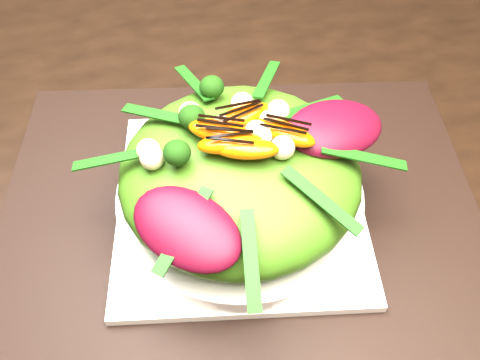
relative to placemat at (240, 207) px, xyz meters
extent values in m
cube|color=black|center=(0.00, 0.00, 0.00)|extent=(0.54, 0.45, 0.00)
cube|color=white|center=(0.00, 0.00, 0.01)|extent=(0.28, 0.28, 0.01)
cylinder|color=white|center=(0.00, 0.00, 0.02)|extent=(0.28, 0.28, 0.02)
ellipsoid|color=#3C6B13|center=(0.00, 0.00, 0.06)|extent=(0.30, 0.30, 0.08)
ellipsoid|color=#410714|center=(0.09, 0.00, 0.09)|extent=(0.11, 0.08, 0.02)
ellipsoid|color=#CF4903|center=(-0.01, 0.03, 0.10)|extent=(0.06, 0.03, 0.01)
sphere|color=black|center=(-0.07, 0.02, 0.10)|extent=(0.04, 0.04, 0.03)
sphere|color=beige|center=(0.02, -0.04, 0.10)|extent=(0.03, 0.03, 0.02)
cube|color=black|center=(-0.01, 0.03, 0.11)|extent=(0.05, 0.00, 0.00)
camera|label=1|loc=(-0.07, -0.29, 0.42)|focal=38.00mm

